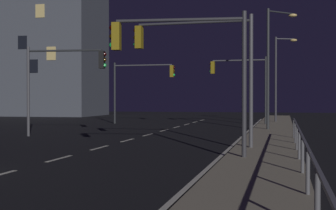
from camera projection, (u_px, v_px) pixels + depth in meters
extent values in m
plane|color=black|center=(104.00, 147.00, 22.25)|extent=(112.00, 112.00, 0.00)
cube|color=gray|center=(267.00, 149.00, 20.71)|extent=(2.61, 77.00, 0.14)
cube|color=silver|center=(59.00, 159.00, 17.86)|extent=(0.14, 2.00, 0.01)
cube|color=silver|center=(100.00, 148.00, 21.77)|extent=(0.14, 2.00, 0.01)
cube|color=silver|center=(128.00, 140.00, 25.67)|extent=(0.14, 2.00, 0.01)
cube|color=silver|center=(148.00, 135.00, 29.57)|extent=(0.14, 2.00, 0.01)
cube|color=silver|center=(164.00, 130.00, 33.47)|extent=(0.14, 2.00, 0.01)
cube|color=silver|center=(177.00, 127.00, 37.37)|extent=(0.14, 2.00, 0.01)
cube|color=silver|center=(187.00, 124.00, 41.27)|extent=(0.14, 2.00, 0.01)
cube|color=silver|center=(195.00, 122.00, 45.17)|extent=(0.14, 2.00, 0.01)
cube|color=silver|center=(202.00, 120.00, 49.07)|extent=(0.14, 2.00, 0.01)
cube|color=silver|center=(239.00, 140.00, 25.93)|extent=(0.14, 53.00, 0.01)
cylinder|color=#2D3033|center=(266.00, 90.00, 38.82)|extent=(0.16, 0.16, 5.13)
cylinder|color=#4C4C51|center=(239.00, 60.00, 39.36)|extent=(4.07, 0.35, 0.11)
cube|color=olive|center=(213.00, 68.00, 39.93)|extent=(0.30, 0.36, 0.95)
sphere|color=black|center=(211.00, 64.00, 39.97)|extent=(0.20, 0.20, 0.20)
sphere|color=black|center=(211.00, 68.00, 39.97)|extent=(0.20, 0.20, 0.20)
sphere|color=#19D84C|center=(211.00, 71.00, 39.98)|extent=(0.20, 0.20, 0.20)
cylinder|color=#38383D|center=(244.00, 84.00, 17.13)|extent=(0.16, 0.16, 4.88)
cylinder|color=#38383D|center=(179.00, 20.00, 17.41)|extent=(4.37, 0.48, 0.11)
cube|color=olive|center=(116.00, 36.00, 17.71)|extent=(0.31, 0.36, 0.95)
sphere|color=black|center=(112.00, 28.00, 17.73)|extent=(0.20, 0.20, 0.20)
sphere|color=black|center=(112.00, 36.00, 17.74)|extent=(0.20, 0.20, 0.20)
sphere|color=#19D84C|center=(112.00, 45.00, 17.74)|extent=(0.20, 0.20, 0.20)
cylinder|color=#4C4C51|center=(28.00, 91.00, 28.38)|extent=(0.16, 0.16, 4.97)
cylinder|color=#2D3033|center=(65.00, 51.00, 28.04)|extent=(4.20, 0.42, 0.11)
cube|color=black|center=(102.00, 60.00, 27.74)|extent=(0.30, 0.36, 0.95)
sphere|color=black|center=(105.00, 54.00, 27.71)|extent=(0.20, 0.20, 0.20)
sphere|color=black|center=(105.00, 60.00, 27.72)|extent=(0.20, 0.20, 0.20)
sphere|color=#19D84C|center=(105.00, 65.00, 27.72)|extent=(0.20, 0.20, 0.20)
cylinder|color=#4C4C51|center=(251.00, 81.00, 20.47)|extent=(0.16, 0.16, 5.33)
cylinder|color=#38383D|center=(193.00, 23.00, 21.09)|extent=(4.73, 0.37, 0.11)
cube|color=olive|center=(139.00, 37.00, 21.75)|extent=(0.30, 0.35, 0.95)
sphere|color=black|center=(136.00, 30.00, 21.79)|extent=(0.20, 0.20, 0.20)
sphere|color=black|center=(136.00, 37.00, 21.79)|extent=(0.20, 0.20, 0.20)
sphere|color=#19D84C|center=(136.00, 45.00, 21.79)|extent=(0.20, 0.20, 0.20)
cylinder|color=#2D3033|center=(115.00, 93.00, 42.61)|extent=(0.16, 0.16, 5.06)
cylinder|color=#4C4C51|center=(143.00, 65.00, 41.96)|extent=(4.92, 0.29, 0.11)
cube|color=olive|center=(172.00, 71.00, 41.33)|extent=(0.29, 0.35, 0.95)
sphere|color=black|center=(174.00, 67.00, 41.29)|extent=(0.20, 0.20, 0.20)
sphere|color=black|center=(174.00, 71.00, 41.29)|extent=(0.20, 0.20, 0.20)
sphere|color=#19D84C|center=(174.00, 75.00, 41.30)|extent=(0.20, 0.20, 0.20)
cylinder|color=#38383D|center=(276.00, 79.00, 43.04)|extent=(0.18, 0.18, 7.11)
cylinder|color=#4C4C51|center=(285.00, 39.00, 43.12)|extent=(1.50, 0.69, 0.10)
ellipsoid|color=#F9D172|center=(294.00, 40.00, 43.25)|extent=(0.56, 0.36, 0.24)
cylinder|color=#2D3033|center=(268.00, 69.00, 32.57)|extent=(0.18, 0.18, 7.66)
cylinder|color=#2D3033|center=(281.00, 12.00, 33.09)|extent=(1.61, 1.59, 0.10)
ellipsoid|color=#F9D172|center=(293.00, 15.00, 33.66)|extent=(0.56, 0.36, 0.24)
cylinder|color=#59595E|center=(317.00, 201.00, 7.47)|extent=(0.09, 0.09, 0.95)
cylinder|color=#59595E|center=(308.00, 171.00, 10.49)|extent=(0.09, 0.09, 0.95)
cylinder|color=#59595E|center=(303.00, 155.00, 13.50)|extent=(0.09, 0.09, 0.95)
cylinder|color=#59595E|center=(299.00, 145.00, 16.52)|extent=(0.09, 0.09, 0.95)
cylinder|color=#59595E|center=(297.00, 137.00, 19.54)|extent=(0.09, 0.09, 0.95)
cylinder|color=#59595E|center=(295.00, 132.00, 22.55)|extent=(0.09, 0.09, 0.95)
cylinder|color=#59595E|center=(294.00, 128.00, 25.57)|extent=(0.09, 0.09, 0.95)
cube|color=slate|center=(303.00, 137.00, 13.50)|extent=(0.06, 24.75, 0.06)
cube|color=#4C515B|center=(22.00, 37.00, 63.09)|extent=(19.23, 9.12, 19.19)
cube|color=black|center=(22.00, 42.00, 58.08)|extent=(1.10, 0.06, 1.50)
cube|color=#EACC7A|center=(51.00, 53.00, 57.32)|extent=(1.10, 0.06, 1.50)
cube|color=black|center=(33.00, 66.00, 57.82)|extent=(1.10, 0.06, 1.50)
cube|color=#EACC7A|center=(40.00, 11.00, 57.55)|extent=(1.10, 0.06, 1.50)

